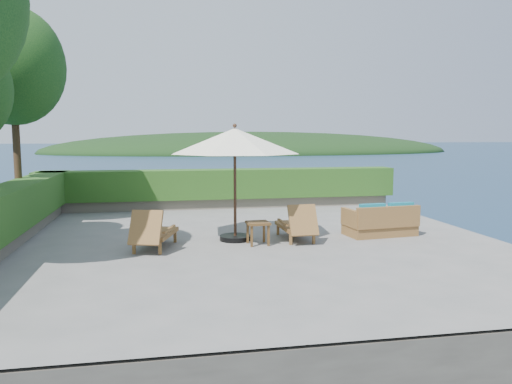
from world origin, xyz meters
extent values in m
plane|color=gray|center=(0.00, 0.00, 0.00)|extent=(12.00, 12.00, 0.00)
cube|color=#5D564A|center=(0.00, 0.00, -1.55)|extent=(12.00, 12.00, 3.00)
plane|color=navy|center=(0.00, 0.00, -3.00)|extent=(600.00, 600.00, 0.00)
ellipsoid|color=black|center=(25.00, 140.00, -3.00)|extent=(126.00, 57.60, 12.60)
cube|color=#6C6456|center=(0.00, 5.60, 0.18)|extent=(12.00, 0.60, 0.36)
cube|color=#6C6456|center=(-5.60, 0.00, 0.18)|extent=(0.60, 12.00, 0.36)
cube|color=#1A4112|center=(0.00, 5.60, 0.85)|extent=(12.40, 0.90, 1.00)
cylinder|color=#3F2C18|center=(-6.00, 3.20, 2.34)|extent=(0.20, 0.20, 4.68)
ellipsoid|color=#113612|center=(-6.00, 3.20, 4.42)|extent=(2.80, 2.80, 3.22)
cylinder|color=black|center=(-0.33, 0.18, 0.06)|extent=(0.95, 0.95, 0.12)
cylinder|color=#382114|center=(-0.33, 0.18, 1.36)|extent=(0.09, 0.09, 2.72)
cone|color=white|center=(-0.33, 0.18, 2.41)|extent=(3.94, 3.94, 0.60)
sphere|color=#382114|center=(-0.33, 0.18, 2.77)|extent=(0.12, 0.12, 0.10)
cube|color=brown|center=(-2.68, -0.82, 0.13)|extent=(0.08, 0.08, 0.27)
cube|color=brown|center=(-2.13, -0.98, 0.13)|extent=(0.08, 0.08, 0.27)
cube|color=brown|center=(-2.33, 0.37, 0.13)|extent=(0.08, 0.08, 0.27)
cube|color=brown|center=(-1.78, 0.20, 0.13)|extent=(0.08, 0.08, 0.27)
cube|color=brown|center=(-2.20, -0.21, 0.31)|extent=(1.03, 1.47, 0.09)
cube|color=brown|center=(-2.42, -0.95, 0.60)|extent=(0.77, 0.61, 0.72)
cube|color=brown|center=(-2.59, -0.31, 0.46)|extent=(0.31, 0.86, 0.05)
cube|color=brown|center=(-1.92, -0.50, 0.46)|extent=(0.31, 0.86, 0.05)
cube|color=brown|center=(0.87, -0.57, 0.13)|extent=(0.06, 0.06, 0.26)
cube|color=brown|center=(1.43, -0.56, 0.13)|extent=(0.06, 0.06, 0.26)
cube|color=brown|center=(0.84, 0.64, 0.13)|extent=(0.06, 0.06, 0.26)
cube|color=brown|center=(1.41, 0.65, 0.13)|extent=(0.06, 0.06, 0.26)
cube|color=brown|center=(1.13, 0.14, 0.30)|extent=(0.69, 1.32, 0.09)
cube|color=brown|center=(1.15, -0.62, 0.58)|extent=(0.67, 0.44, 0.70)
cube|color=brown|center=(0.80, -0.07, 0.45)|extent=(0.08, 0.86, 0.05)
cube|color=brown|center=(1.48, -0.06, 0.45)|extent=(0.08, 0.86, 0.05)
cube|color=brown|center=(-0.06, -0.61, 0.24)|extent=(0.05, 0.05, 0.49)
cube|color=brown|center=(0.33, -0.58, 0.24)|extent=(0.05, 0.05, 0.49)
cube|color=brown|center=(-0.09, -0.21, 0.24)|extent=(0.05, 0.05, 0.49)
cube|color=brown|center=(0.31, -0.19, 0.24)|extent=(0.05, 0.05, 0.49)
cube|color=brown|center=(0.12, -0.40, 0.51)|extent=(0.54, 0.54, 0.06)
cube|color=brown|center=(3.39, 0.12, 0.19)|extent=(1.82, 1.06, 0.39)
cube|color=brown|center=(3.44, -0.28, 0.53)|extent=(1.74, 0.33, 0.53)
cube|color=brown|center=(2.57, 0.03, 0.48)|extent=(0.21, 0.87, 0.43)
cube|color=brown|center=(4.22, 0.21, 0.48)|extent=(0.21, 0.87, 0.43)
cube|color=#127288|center=(2.98, 0.12, 0.47)|extent=(0.83, 0.78, 0.17)
cube|color=#127288|center=(3.79, 0.21, 0.47)|extent=(0.83, 0.78, 0.17)
cube|color=#127288|center=(3.03, -0.23, 0.69)|extent=(0.69, 0.21, 0.35)
cube|color=#127288|center=(3.83, -0.14, 0.69)|extent=(0.69, 0.21, 0.35)
camera|label=1|loc=(-2.04, -11.64, 2.57)|focal=35.00mm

